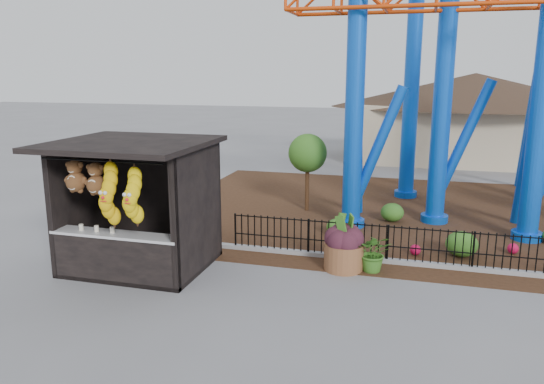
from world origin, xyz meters
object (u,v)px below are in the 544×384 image
(prize_booth, at_px, (133,208))
(potted_plant, at_px, (374,252))
(roller_coaster, at_px, (486,12))
(terracotta_planter, at_px, (344,257))

(prize_booth, bearing_deg, potted_plant, 14.56)
(prize_booth, bearing_deg, roller_coaster, 42.00)
(prize_booth, height_order, potted_plant, prize_booth)
(potted_plant, bearing_deg, prize_booth, -164.00)
(terracotta_planter, bearing_deg, potted_plant, 5.22)
(terracotta_planter, bearing_deg, roller_coaster, 60.92)
(prize_booth, xyz_separation_m, roller_coaster, (8.12, 7.31, 4.91))
(potted_plant, bearing_deg, terracotta_planter, -173.34)
(prize_booth, distance_m, potted_plant, 5.81)
(roller_coaster, xyz_separation_m, potted_plant, (-2.59, -5.88, -5.96))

